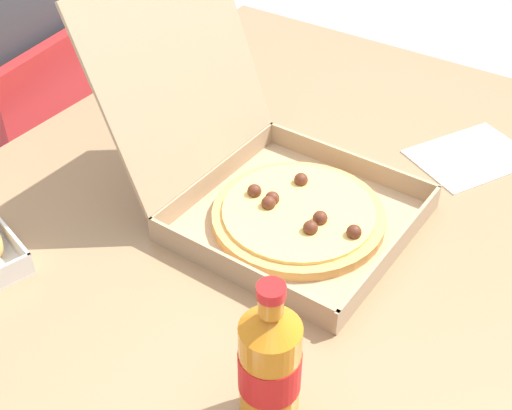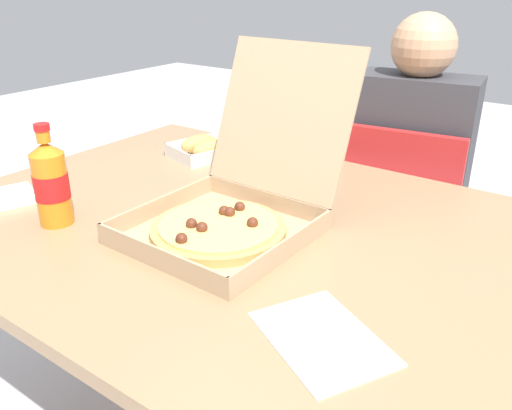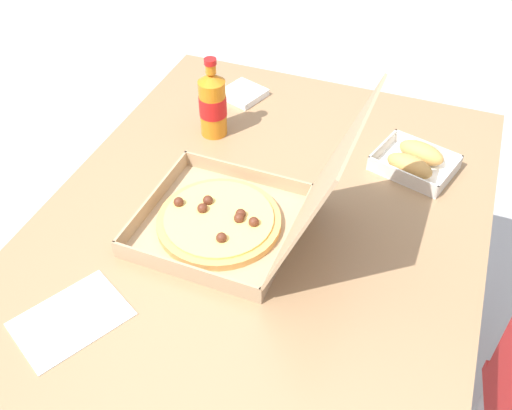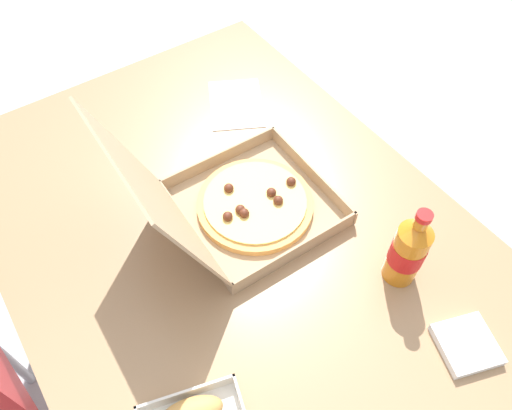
% 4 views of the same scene
% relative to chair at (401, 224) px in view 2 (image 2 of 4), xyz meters
% --- Properties ---
extents(dining_table, '(1.39, 1.01, 0.75)m').
position_rel_chair_xyz_m(dining_table, '(-0.11, -0.74, 0.20)').
color(dining_table, '#997551').
rests_on(dining_table, ground_plane).
extents(chair, '(0.45, 0.45, 0.83)m').
position_rel_chair_xyz_m(chair, '(0.00, 0.00, 0.00)').
color(chair, red).
rests_on(chair, ground_plane).
extents(diner_person, '(0.38, 0.44, 1.15)m').
position_rel_chair_xyz_m(diner_person, '(-0.01, 0.06, 0.21)').
color(diner_person, '#333847').
rests_on(diner_person, ground_plane).
extents(pizza_box_open, '(0.35, 0.47, 0.37)m').
position_rel_chair_xyz_m(pizza_box_open, '(-0.11, -0.78, 0.32)').
color(pizza_box_open, tan).
rests_on(pizza_box_open, dining_table).
extents(bread_side_box, '(0.20, 0.22, 0.06)m').
position_rel_chair_xyz_m(bread_side_box, '(-0.47, -0.44, 0.29)').
color(bread_side_box, white).
rests_on(bread_side_box, dining_table).
extents(cola_bottle, '(0.07, 0.07, 0.22)m').
position_rel_chair_xyz_m(cola_bottle, '(-0.44, -0.98, 0.36)').
color(cola_bottle, orange).
rests_on(cola_bottle, dining_table).
extents(paper_menu, '(0.26, 0.23, 0.00)m').
position_rel_chair_xyz_m(paper_menu, '(0.24, -0.99, 0.27)').
color(paper_menu, white).
rests_on(paper_menu, dining_table).
extents(napkin_pile, '(0.14, 0.14, 0.02)m').
position_rel_chair_xyz_m(napkin_pile, '(-0.63, -0.97, 0.28)').
color(napkin_pile, white).
rests_on(napkin_pile, dining_table).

